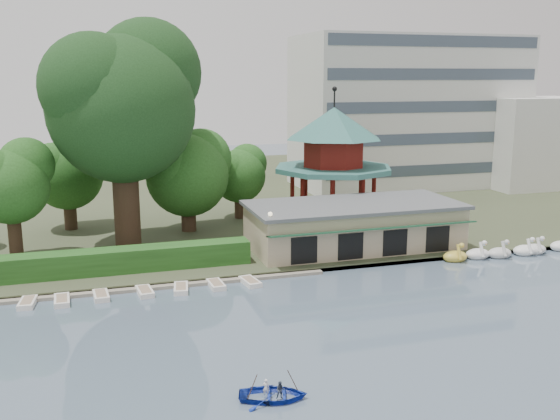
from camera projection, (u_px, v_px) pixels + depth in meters
name	position (u px, v px, depth m)	size (l,w,h in m)	color
ground_plane	(346.00, 378.00, 31.81)	(220.00, 220.00, 0.00)	slate
shore	(188.00, 195.00, 80.39)	(220.00, 70.00, 0.40)	#424930
embankment	(258.00, 275.00, 47.95)	(220.00, 0.60, 0.30)	gray
dock	(96.00, 291.00, 44.43)	(34.00, 1.60, 0.24)	gray
boathouse	(354.00, 225.00, 54.72)	(18.60, 9.39, 3.90)	tan
pavilion	(333.00, 153.00, 63.60)	(12.40, 12.40, 13.50)	tan
office_building	(428.00, 117.00, 84.94)	(38.00, 18.00, 20.00)	silver
hedge	(52.00, 266.00, 46.41)	(30.00, 2.00, 1.80)	#285C1F
lamp_post	(270.00, 228.00, 49.30)	(0.36, 0.36, 4.28)	black
big_tree	(123.00, 97.00, 52.85)	(13.78, 12.84, 19.77)	#3A281C
small_trees	(94.00, 178.00, 56.97)	(39.08, 16.54, 9.94)	#3A281C
swan_boats	(539.00, 248.00, 54.44)	(19.32, 2.14, 1.92)	gold
moored_rowboats	(65.00, 300.00, 42.56)	(27.14, 2.76, 0.36)	white
rowboat_with_passengers	(273.00, 390.00, 29.65)	(5.31, 4.42, 2.01)	#162F9F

